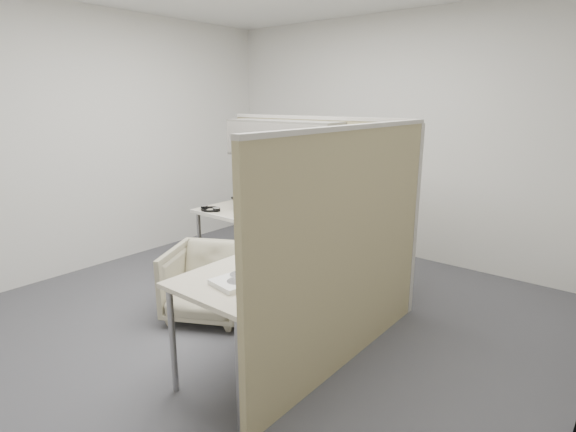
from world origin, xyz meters
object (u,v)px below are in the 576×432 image
Objects in this scene: monitor_left at (324,190)px; keyboard at (304,227)px; desk at (281,239)px; office_chair at (208,279)px.

monitor_left is 0.42m from keyboard.
office_chair is at bearing -143.91° from desk.
desk is 4.29× the size of monitor_left.
monitor_left reaches higher than keyboard.
monitor_left is (0.02, 0.58, 0.32)m from desk.
office_chair is 1.26m from monitor_left.
desk is 0.66m from monitor_left.
keyboard is at bearing -100.84° from monitor_left.
office_chair is 1.41× the size of monitor_left.
monitor_left is (0.51, 0.94, 0.68)m from office_chair.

